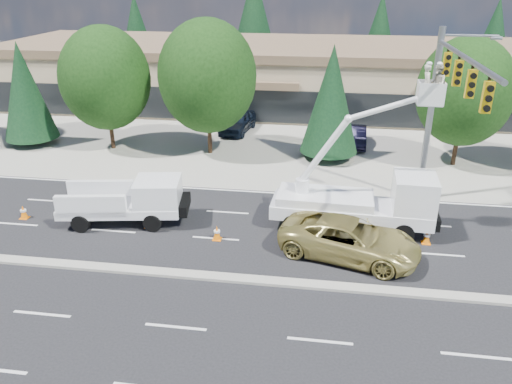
% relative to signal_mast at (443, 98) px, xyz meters
% --- Properties ---
extents(ground, '(140.00, 140.00, 0.00)m').
position_rel_signal_mast_xyz_m(ground, '(-10.03, -7.04, -6.06)').
color(ground, black).
rests_on(ground, ground).
extents(concrete_apron, '(140.00, 22.00, 0.01)m').
position_rel_signal_mast_xyz_m(concrete_apron, '(-10.03, 12.96, -6.05)').
color(concrete_apron, gray).
rests_on(concrete_apron, ground).
extents(road_median, '(120.00, 0.55, 0.12)m').
position_rel_signal_mast_xyz_m(road_median, '(-10.03, -7.04, -6.00)').
color(road_median, gray).
rests_on(road_median, ground).
extents(strip_mall, '(50.40, 15.40, 5.50)m').
position_rel_signal_mast_xyz_m(strip_mall, '(-10.03, 22.93, -3.23)').
color(strip_mall, tan).
rests_on(strip_mall, ground).
extents(tree_front_b, '(3.65, 3.65, 7.20)m').
position_rel_signal_mast_xyz_m(tree_front_b, '(-26.03, 7.96, -2.20)').
color(tree_front_b, '#332114').
rests_on(tree_front_b, ground).
extents(tree_front_c, '(6.01, 6.01, 8.34)m').
position_rel_signal_mast_xyz_m(tree_front_c, '(-20.03, 7.96, -1.18)').
color(tree_front_c, '#332114').
rests_on(tree_front_c, ground).
extents(tree_front_d, '(6.39, 6.39, 8.87)m').
position_rel_signal_mast_xyz_m(tree_front_d, '(-13.03, 7.96, -0.87)').
color(tree_front_d, '#332114').
rests_on(tree_front_d, ground).
extents(tree_front_e, '(3.75, 3.75, 7.39)m').
position_rel_signal_mast_xyz_m(tree_front_e, '(-5.03, 7.96, -2.09)').
color(tree_front_e, '#332114').
rests_on(tree_front_e, ground).
extents(tree_front_f, '(5.80, 5.80, 8.05)m').
position_rel_signal_mast_xyz_m(tree_front_f, '(2.97, 7.96, -1.35)').
color(tree_front_f, '#332114').
rests_on(tree_front_f, ground).
extents(tree_back_a, '(4.68, 4.68, 9.22)m').
position_rel_signal_mast_xyz_m(tree_back_a, '(-28.03, 34.96, -1.11)').
color(tree_back_a, '#332114').
rests_on(tree_back_a, ground).
extents(tree_back_b, '(6.06, 6.06, 11.95)m').
position_rel_signal_mast_xyz_m(tree_back_b, '(-14.03, 34.96, 0.36)').
color(tree_back_b, '#332114').
rests_on(tree_back_b, ground).
extents(tree_back_c, '(4.80, 4.80, 9.46)m').
position_rel_signal_mast_xyz_m(tree_back_c, '(-0.03, 34.96, -0.98)').
color(tree_back_c, '#332114').
rests_on(tree_back_c, ground).
extents(tree_back_d, '(4.59, 4.59, 9.05)m').
position_rel_signal_mast_xyz_m(tree_back_d, '(11.97, 34.96, -1.20)').
color(tree_back_d, '#332114').
rests_on(tree_back_d, ground).
extents(signal_mast, '(2.76, 10.16, 9.00)m').
position_rel_signal_mast_xyz_m(signal_mast, '(0.00, 0.00, 0.00)').
color(signal_mast, gray).
rests_on(signal_mast, ground).
extents(utility_pickup, '(6.09, 3.07, 2.23)m').
position_rel_signal_mast_xyz_m(utility_pickup, '(-14.51, -2.77, -5.14)').
color(utility_pickup, white).
rests_on(utility_pickup, ground).
extents(bucket_truck, '(8.17, 2.71, 7.98)m').
position_rel_signal_mast_xyz_m(bucket_truck, '(-3.03, -1.84, -4.29)').
color(bucket_truck, white).
rests_on(bucket_truck, ground).
extents(traffic_cone_a, '(0.40, 0.40, 0.70)m').
position_rel_signal_mast_xyz_m(traffic_cone_a, '(-20.02, -3.16, -5.72)').
color(traffic_cone_a, orange).
rests_on(traffic_cone_a, ground).
extents(traffic_cone_b, '(0.40, 0.40, 0.70)m').
position_rel_signal_mast_xyz_m(traffic_cone_b, '(-13.48, -3.19, -5.72)').
color(traffic_cone_b, orange).
rests_on(traffic_cone_b, ground).
extents(traffic_cone_c, '(0.40, 0.40, 0.70)m').
position_rel_signal_mast_xyz_m(traffic_cone_c, '(-9.94, -3.90, -5.72)').
color(traffic_cone_c, orange).
rests_on(traffic_cone_c, ground).
extents(traffic_cone_d, '(0.40, 0.40, 0.70)m').
position_rel_signal_mast_xyz_m(traffic_cone_d, '(-2.87, -3.11, -5.72)').
color(traffic_cone_d, orange).
rests_on(traffic_cone_d, ground).
extents(traffic_cone_e, '(0.40, 0.40, 0.70)m').
position_rel_signal_mast_xyz_m(traffic_cone_e, '(-0.43, -2.87, -5.72)').
color(traffic_cone_e, orange).
rests_on(traffic_cone_e, ground).
extents(minivan, '(6.53, 4.29, 1.67)m').
position_rel_signal_mast_xyz_m(minivan, '(-3.96, -4.50, -5.22)').
color(minivan, tan).
rests_on(minivan, ground).
extents(parked_car_west, '(2.55, 5.01, 1.63)m').
position_rel_signal_mast_xyz_m(parked_car_west, '(-12.03, 13.08, -5.24)').
color(parked_car_west, black).
rests_on(parked_car_west, ground).
extents(parked_car_east, '(1.52, 4.09, 1.34)m').
position_rel_signal_mast_xyz_m(parked_car_east, '(-3.13, 11.00, -5.39)').
color(parked_car_east, black).
rests_on(parked_car_east, ground).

